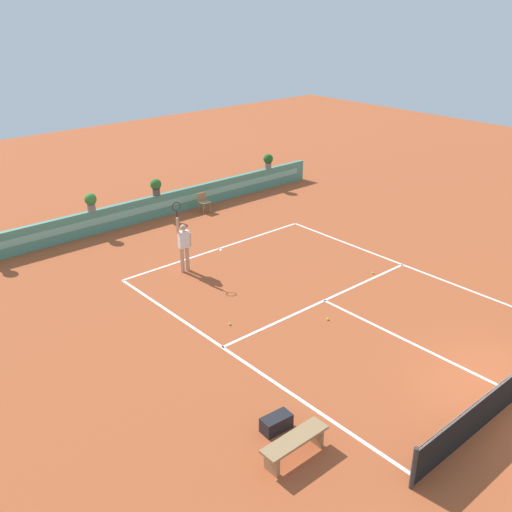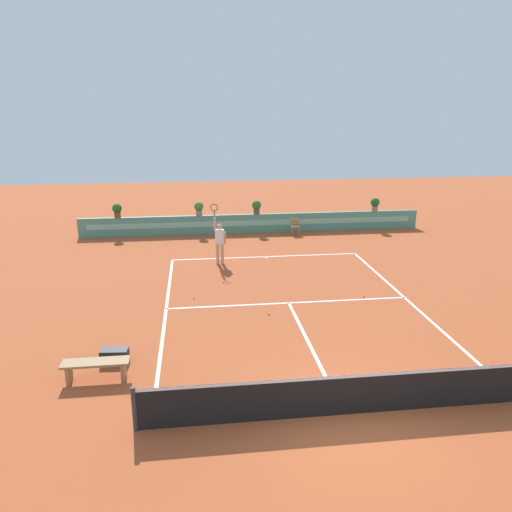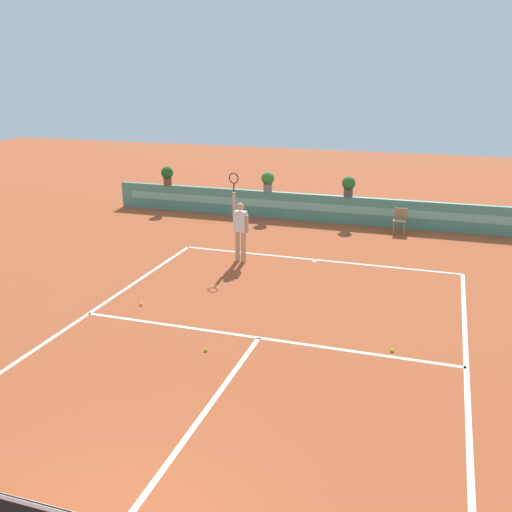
{
  "view_description": "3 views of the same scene",
  "coord_description": "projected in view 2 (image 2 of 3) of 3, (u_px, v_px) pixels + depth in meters",
  "views": [
    {
      "loc": [
        -12.4,
        -4.53,
        8.87
      ],
      "look_at": [
        -0.83,
        8.75,
        1.0
      ],
      "focal_mm": 41.14,
      "sensor_mm": 36.0,
      "label": 1
    },
    {
      "loc": [
        -3.04,
        -8.87,
        6.33
      ],
      "look_at": [
        -0.83,
        8.75,
        1.0
      ],
      "focal_mm": 34.52,
      "sensor_mm": 36.0,
      "label": 2
    },
    {
      "loc": [
        3.36,
        -4.12,
        5.37
      ],
      "look_at": [
        -0.83,
        8.75,
        1.0
      ],
      "focal_mm": 40.79,
      "sensor_mm": 36.0,
      "label": 3
    }
  ],
  "objects": [
    {
      "name": "tennis_ball_mid_court",
      "position": [
        269.0,
        314.0,
        15.74
      ],
      "size": [
        0.07,
        0.07,
        0.07
      ],
      "primitive_type": "sphere",
      "color": "#CCE033",
      "rests_on": "ground"
    },
    {
      "name": "gear_bag",
      "position": [
        115.0,
        356.0,
        12.77
      ],
      "size": [
        0.73,
        0.42,
        0.36
      ],
      "primitive_type": "cube",
      "rotation": [
        0.0,
        0.0,
        -0.08
      ],
      "color": "black",
      "rests_on": "ground"
    },
    {
      "name": "back_wall_barrier",
      "position": [
        254.0,
        223.0,
        26.05
      ],
      "size": [
        18.0,
        0.21,
        1.0
      ],
      "color": "#4C8E7A",
      "rests_on": "ground"
    },
    {
      "name": "ground_plane",
      "position": [
        291.0,
        308.0,
        16.32
      ],
      "size": [
        60.0,
        60.0,
        0.0
      ],
      "primitive_type": "plane",
      "color": "#A84C28"
    },
    {
      "name": "potted_plant_centre",
      "position": [
        257.0,
        206.0,
        25.8
      ],
      "size": [
        0.48,
        0.48,
        0.72
      ],
      "color": "#514C47",
      "rests_on": "back_wall_barrier"
    },
    {
      "name": "potted_plant_left",
      "position": [
        199.0,
        208.0,
        25.44
      ],
      "size": [
        0.48,
        0.48,
        0.72
      ],
      "color": "gray",
      "rests_on": "back_wall_barrier"
    },
    {
      "name": "bench_courtside",
      "position": [
        96.0,
        366.0,
        11.85
      ],
      "size": [
        1.6,
        0.44,
        0.51
      ],
      "color": "#99754C",
      "rests_on": "ground"
    },
    {
      "name": "tennis_ball_near_baseline",
      "position": [
        364.0,
        296.0,
        17.23
      ],
      "size": [
        0.07,
        0.07,
        0.07
      ],
      "primitive_type": "sphere",
      "color": "#CCE033",
      "rests_on": "ground"
    },
    {
      "name": "tennis_player",
      "position": [
        220.0,
        240.0,
        20.62
      ],
      "size": [
        0.61,
        0.28,
        2.58
      ],
      "color": "tan",
      "rests_on": "ground"
    },
    {
      "name": "net",
      "position": [
        346.0,
        394.0,
        10.47
      ],
      "size": [
        8.92,
        0.1,
        1.0
      ],
      "color": "#333333",
      "rests_on": "ground"
    },
    {
      "name": "potted_plant_far_right",
      "position": [
        375.0,
        204.0,
        26.58
      ],
      "size": [
        0.48,
        0.48,
        0.72
      ],
      "color": "gray",
      "rests_on": "back_wall_barrier"
    },
    {
      "name": "ball_kid_chair",
      "position": [
        295.0,
        226.0,
        25.61
      ],
      "size": [
        0.44,
        0.44,
        0.85
      ],
      "color": "#99754C",
      "rests_on": "ground"
    },
    {
      "name": "tennis_ball_by_sideline",
      "position": [
        194.0,
        298.0,
        17.07
      ],
      "size": [
        0.07,
        0.07,
        0.07
      ],
      "primitive_type": "sphere",
      "color": "#CCE033",
      "rests_on": "ground"
    },
    {
      "name": "court_lines",
      "position": [
        287.0,
        299.0,
        17.0
      ],
      "size": [
        8.32,
        11.94,
        0.01
      ],
      "color": "white",
      "rests_on": "ground"
    },
    {
      "name": "potted_plant_far_left",
      "position": [
        117.0,
        210.0,
        24.95
      ],
      "size": [
        0.48,
        0.48,
        0.72
      ],
      "color": "brown",
      "rests_on": "back_wall_barrier"
    }
  ]
}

